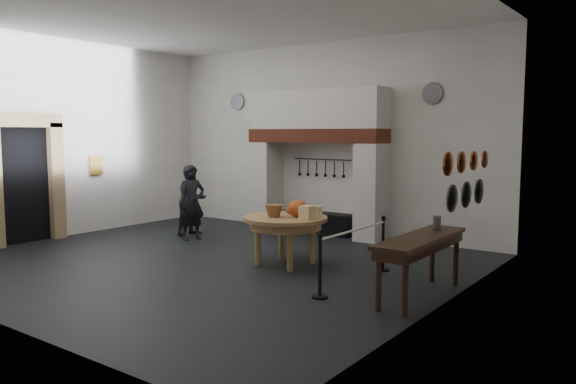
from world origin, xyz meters
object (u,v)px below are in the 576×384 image
Objects in this scene: visitor_far at (192,200)px; side_table at (421,238)px; iron_range at (317,223)px; barrier_post_far at (383,245)px; visitor_near at (192,203)px; work_table at (286,218)px; barrier_post_near at (320,267)px.

side_table is at bearing -100.67° from visitor_far.
iron_range is 3.82m from barrier_post_far.
visitor_near is at bearing 168.52° from side_table.
barrier_post_near is (1.64, -1.39, -0.39)m from work_table.
barrier_post_far reaches higher than iron_range.
work_table is 2.84m from side_table.
barrier_post_far is (5.15, -0.48, -0.37)m from visitor_far.
visitor_far reaches higher than barrier_post_far.
iron_range is at bearing -44.99° from visitor_far.
visitor_far is 1.82× the size of barrier_post_far.
iron_range is at bearing -17.36° from visitor_near.
iron_range is 2.11× the size of barrier_post_near.
barrier_post_near reaches higher than work_table.
barrier_post_near is at bearing -142.57° from side_table.
side_table is (4.10, -3.54, 0.62)m from iron_range.
visitor_near is (-3.10, 0.69, -0.01)m from work_table.
work_table is 0.92× the size of visitor_far.
visitor_far is at bearing 154.27° from barrier_post_near.
work_table is 1.68× the size of barrier_post_far.
side_table and barrier_post_far have the same top height.
visitor_far is 5.73m from barrier_post_near.
visitor_far is 0.74× the size of side_table.
visitor_far is at bearing 165.77° from side_table.
barrier_post_near is (2.95, -4.42, 0.20)m from iron_range.
barrier_post_far is at bearing 20.30° from work_table.
work_table is at bearing -66.71° from iron_range.
side_table is 1.51m from barrier_post_near.
barrier_post_near is 1.00× the size of barrier_post_far.
visitor_near reaches higher than iron_range.
barrier_post_near is 2.00m from barrier_post_far.
visitor_near reaches higher than work_table.
visitor_far is (-3.50, 1.09, -0.02)m from work_table.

